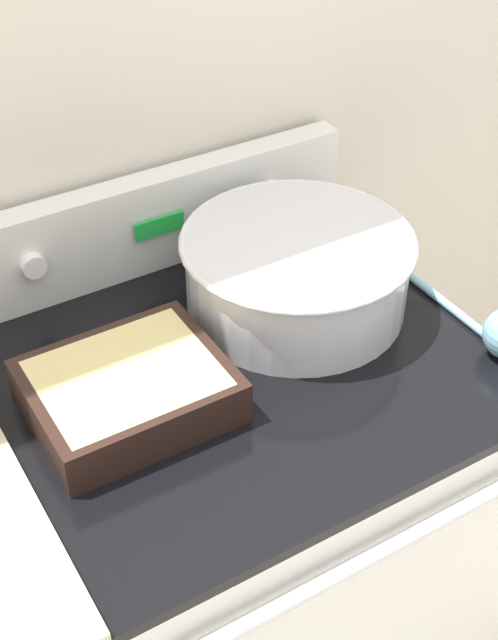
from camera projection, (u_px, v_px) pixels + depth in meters
kitchen_wall at (125, 79)px, 1.42m from camera, size 8.00×0.05×2.50m
stove_range at (244, 548)px, 1.66m from camera, size 0.74×0.70×0.93m
control_panel at (151, 222)px, 1.52m from camera, size 0.74×0.07×0.17m
mixing_bowl at (297, 268)px, 1.43m from camera, size 0.38×0.38×0.13m
casserole_dish at (128, 389)px, 1.26m from camera, size 0.28×0.23×0.07m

